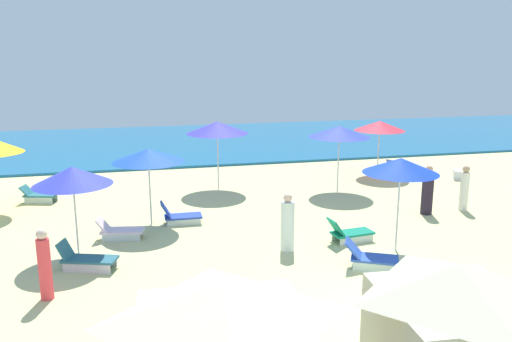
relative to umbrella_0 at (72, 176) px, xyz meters
name	(u,v)px	position (x,y,z in m)	size (l,w,h in m)	color
ground_plane	(404,321)	(6.94, -5.33, -2.26)	(60.00, 60.00, 0.00)	#D5D089
ocean	(221,141)	(6.94, 17.49, -2.20)	(60.00, 14.34, 0.12)	#196494
umbrella_0	(72,176)	(0.00, 0.00, 0.00)	(2.10, 2.10, 2.51)	silver
lounge_chair_0_0	(86,259)	(0.28, -1.04, -1.99)	(1.56, 0.98, 0.75)	silver
umbrella_1	(339,132)	(9.52, 4.65, 0.17)	(2.42, 2.42, 2.66)	silver
umbrella_2	(217,128)	(4.92, 6.13, 0.28)	(2.49, 2.49, 2.78)	silver
umbrella_3	(380,126)	(12.43, 6.97, -0.01)	(2.27, 2.27, 2.48)	silver
lounge_chair_3_0	(399,166)	(13.69, 7.27, -1.99)	(1.58, 1.30, 0.65)	silver
umbrella_4	(148,155)	(2.06, 2.22, 0.03)	(2.30, 2.30, 2.50)	silver
lounge_chair_4_0	(119,231)	(1.08, 1.10, -2.01)	(1.44, 0.81, 0.66)	silver
lounge_chair_4_1	(180,216)	(2.97, 2.09, -2.00)	(1.33, 0.62, 0.75)	silver
umbrella_5	(401,166)	(8.71, -1.68, 0.19)	(2.07, 2.07, 2.66)	silver
lounge_chair_5_0	(349,233)	(7.68, -0.75, -1.99)	(1.42, 0.72, 0.76)	silver
lounge_chair_5_1	(370,258)	(7.44, -2.67, -1.97)	(1.50, 1.18, 0.74)	silver
lounge_chair_7_0	(39,195)	(-1.93, 5.79, -1.99)	(1.38, 0.88, 0.64)	silver
beachgoer_0	(427,192)	(11.38, 1.15, -1.47)	(0.45, 0.45, 1.72)	#281F2B
beachgoer_2	(45,265)	(-0.45, -2.54, -1.45)	(0.41, 0.41, 1.67)	#F03F48
beachgoer_4	(287,224)	(5.70, -1.00, -1.48)	(0.53, 0.53, 1.67)	silver
beachgoer_5	(464,189)	(12.88, 1.23, -1.48)	(0.41, 0.41, 1.62)	white
cooler_box_0	(458,175)	(15.49, 5.36, -2.06)	(0.57, 0.36, 0.41)	silver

